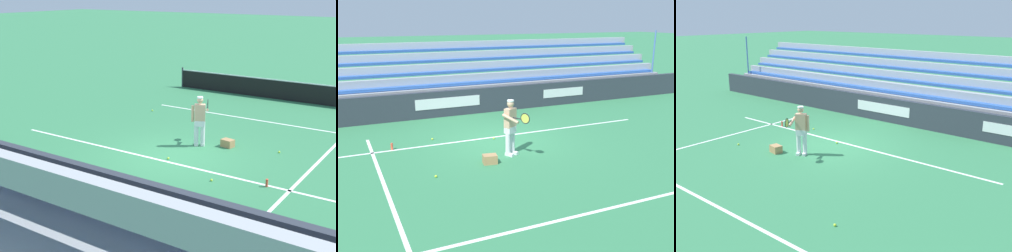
# 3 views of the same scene
# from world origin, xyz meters

# --- Properties ---
(ground_plane) EXTENTS (160.00, 160.00, 0.00)m
(ground_plane) POSITION_xyz_m (0.00, 0.00, 0.00)
(ground_plane) COLOR #337A4C
(court_baseline_white) EXTENTS (12.00, 0.10, 0.01)m
(court_baseline_white) POSITION_xyz_m (0.00, -0.50, 0.00)
(court_baseline_white) COLOR white
(court_baseline_white) RESTS_ON ground
(court_sideline_white) EXTENTS (0.10, 12.00, 0.01)m
(court_sideline_white) POSITION_xyz_m (4.11, 4.00, 0.00)
(court_sideline_white) COLOR white
(court_sideline_white) RESTS_ON ground
(court_service_line_white) EXTENTS (8.22, 0.10, 0.01)m
(court_service_line_white) POSITION_xyz_m (0.00, 5.50, 0.00)
(court_service_line_white) COLOR white
(court_service_line_white) RESTS_ON ground
(back_wall_sponsor_board) EXTENTS (24.76, 0.25, 1.10)m
(back_wall_sponsor_board) POSITION_xyz_m (-0.01, -4.18, 0.55)
(back_wall_sponsor_board) COLOR #2D333D
(back_wall_sponsor_board) RESTS_ON ground
(bleacher_stand) EXTENTS (23.52, 3.20, 3.40)m
(bleacher_stand) POSITION_xyz_m (0.00, -6.41, 0.76)
(bleacher_stand) COLOR #9EA3A8
(bleacher_stand) RESTS_ON ground
(tennis_player) EXTENTS (0.56, 1.07, 1.71)m
(tennis_player) POSITION_xyz_m (0.25, 1.41, 0.89)
(tennis_player) COLOR silver
(tennis_player) RESTS_ON ground
(ball_box_cardboard) EXTENTS (0.45, 0.36, 0.26)m
(ball_box_cardboard) POSITION_xyz_m (1.11, 1.83, 0.13)
(ball_box_cardboard) COLOR #A87F51
(ball_box_cardboard) RESTS_ON ground
(tennis_ball_far_right) EXTENTS (0.07, 0.07, 0.07)m
(tennis_ball_far_right) POSITION_xyz_m (2.80, 2.20, 0.03)
(tennis_ball_far_right) COLOR #CCE533
(tennis_ball_far_right) RESTS_ON ground
(tennis_ball_by_box) EXTENTS (0.07, 0.07, 0.07)m
(tennis_ball_by_box) POSITION_xyz_m (2.07, -1.08, 0.03)
(tennis_ball_by_box) COLOR #CCE533
(tennis_ball_by_box) RESTS_ON ground
(tennis_ball_near_player) EXTENTS (0.07, 0.07, 0.07)m
(tennis_ball_near_player) POSITION_xyz_m (0.10, -0.29, 0.03)
(tennis_ball_near_player) COLOR #CCE533
(tennis_ball_near_player) RESTS_ON ground
(tennis_ball_on_baseline) EXTENTS (0.07, 0.07, 0.07)m
(tennis_ball_on_baseline) POSITION_xyz_m (-3.80, 4.32, 0.03)
(tennis_ball_on_baseline) COLOR #CCE533
(tennis_ball_on_baseline) RESTS_ON ground
(water_bottle) EXTENTS (0.07, 0.07, 0.22)m
(water_bottle) POSITION_xyz_m (3.49, -0.58, 0.11)
(water_bottle) COLOR #EA4C33
(water_bottle) RESTS_ON ground
(tennis_net) EXTENTS (11.09, 0.09, 1.07)m
(tennis_net) POSITION_xyz_m (0.00, 9.55, 0.49)
(tennis_net) COLOR #33383D
(tennis_net) RESTS_ON ground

